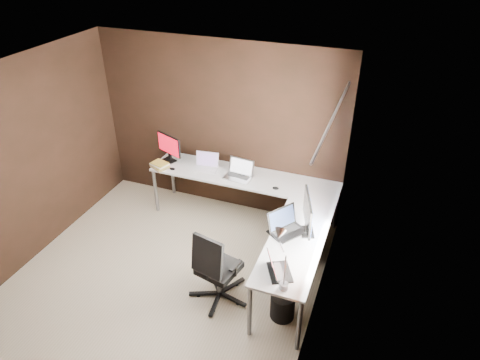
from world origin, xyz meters
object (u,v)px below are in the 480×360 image
book_stack (160,165)px  desk_lamp (281,251)px  laptop_white (206,165)px  office_chair (217,279)px  monitor_right (308,213)px  laptop_silver (239,173)px  wastebasket (283,306)px  monitor_left (169,146)px  laptop_black_big (285,226)px  drawer_pedestal (303,230)px  laptop_black_small (277,269)px

book_stack → desk_lamp: 2.76m
laptop_white → office_chair: (0.82, -1.56, -0.50)m
monitor_right → laptop_silver: (-1.14, 0.89, -0.21)m
book_stack → wastebasket: (2.23, -1.35, -0.61)m
monitor_right → monitor_left: bearing=48.1°
monitor_right → wastebasket: bearing=155.1°
monitor_left → wastebasket: size_ratio=1.41×
laptop_white → laptop_silver: bearing=-12.5°
wastebasket → laptop_black_big: bearing=105.9°
monitor_left → laptop_silver: bearing=17.8°
laptop_white → wastebasket: bearing=-51.0°
book_stack → monitor_left: bearing=82.0°
wastebasket → laptop_silver: bearing=125.4°
laptop_silver → monitor_right: bearing=-31.5°
monitor_left → laptop_silver: 1.14m
laptop_white → desk_lamp: desk_lamp is taller
drawer_pedestal → monitor_right: size_ratio=1.09×
monitor_left → book_stack: monitor_left is taller
monitor_right → laptop_white: size_ratio=1.54×
office_chair → wastebasket: (0.77, -0.00, -0.13)m
laptop_white → book_stack: laptop_white is taller
laptop_white → office_chair: size_ratio=0.37×
monitor_right → laptop_white: monitor_right is taller
wastebasket → desk_lamp: bearing=-90.6°
laptop_silver → office_chair: laptop_silver is taller
monitor_right → laptop_black_big: bearing=82.3°
monitor_left → laptop_white: (0.60, -0.03, -0.18)m
laptop_black_big → laptop_black_small: (0.11, -0.70, -0.01)m
laptop_white → laptop_black_big: size_ratio=0.74×
laptop_silver → office_chair: size_ratio=0.41×
drawer_pedestal → laptop_white: laptop_white is taller
monitor_left → laptop_silver: (1.12, -0.08, -0.18)m
monitor_left → book_stack: bearing=-76.1°
drawer_pedestal → laptop_silver: bearing=162.8°
laptop_black_big → office_chair: size_ratio=0.50×
laptop_silver → office_chair: (0.30, -1.51, -0.50)m
drawer_pedestal → laptop_white: 1.64m
monitor_left → laptop_black_small: size_ratio=1.16×
monitor_left → desk_lamp: 2.86m
drawer_pedestal → desk_lamp: (0.07, -1.44, 0.83)m
book_stack → drawer_pedestal: bearing=-4.0°
laptop_silver → laptop_black_big: bearing=-39.4°
desk_lamp → wastebasket: (0.00, 0.23, -0.98)m
laptop_white → laptop_black_big: bearing=-41.1°
wastebasket → monitor_right: bearing=83.7°
monitor_right → laptop_black_small: 0.78m
laptop_silver → laptop_black_small: (1.01, -1.63, -0.01)m
laptop_black_big → desk_lamp: desk_lamp is taller
office_chair → wastebasket: size_ratio=3.09×
monitor_right → laptop_black_small: (-0.13, -0.74, -0.22)m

